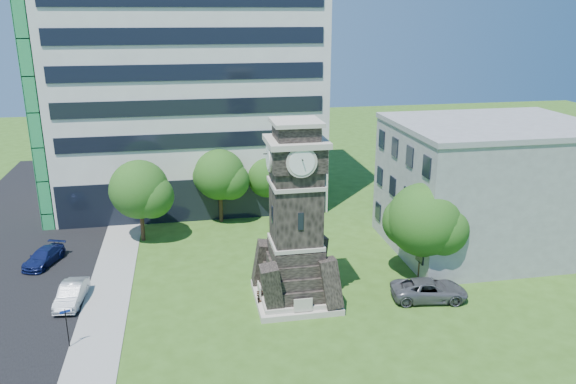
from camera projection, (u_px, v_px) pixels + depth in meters
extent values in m
plane|color=#325418|center=(255.00, 319.00, 35.47)|extent=(160.00, 160.00, 0.00)
cube|color=gray|center=(108.00, 294.00, 38.47)|extent=(3.00, 70.00, 0.06)
cube|color=beige|center=(295.00, 297.00, 37.81)|extent=(5.40, 5.40, 0.40)
cube|color=beige|center=(295.00, 292.00, 37.71)|extent=(4.80, 4.80, 0.30)
cube|color=black|center=(296.00, 198.00, 35.68)|extent=(3.00, 3.00, 6.40)
cube|color=beige|center=(296.00, 242.00, 36.60)|extent=(3.25, 3.25, 0.25)
cube|color=beige|center=(296.00, 183.00, 35.38)|extent=(3.25, 3.25, 0.25)
cube|color=black|center=(301.00, 221.00, 34.56)|extent=(0.35, 0.08, 1.10)
cube|color=black|center=(296.00, 156.00, 34.83)|extent=(3.30, 3.30, 1.60)
cube|color=beige|center=(296.00, 141.00, 34.56)|extent=(3.70, 3.70, 0.35)
cylinder|color=white|center=(302.00, 163.00, 33.17)|extent=(1.56, 0.06, 1.56)
cylinder|color=white|center=(268.00, 157.00, 34.52)|extent=(0.06, 1.56, 1.56)
cube|color=black|center=(296.00, 132.00, 34.37)|extent=(2.60, 2.60, 0.90)
cube|color=beige|center=(296.00, 122.00, 34.19)|extent=(3.00, 3.00, 0.25)
cube|color=white|center=(188.00, 61.00, 55.02)|extent=(25.00, 15.00, 28.00)
cube|color=black|center=(196.00, 199.00, 51.93)|extent=(24.50, 0.80, 4.00)
cube|color=#9A9D9F|center=(488.00, 189.00, 44.97)|extent=(15.00, 12.00, 10.00)
cube|color=#9A9D9F|center=(496.00, 125.00, 43.39)|extent=(15.20, 12.20, 0.40)
imported|color=#A7ABAF|center=(72.00, 294.00, 37.19)|extent=(1.82, 4.20, 1.34)
imported|color=#121B4E|center=(44.00, 257.00, 43.02)|extent=(3.01, 4.50, 1.21)
imported|color=#55555B|center=(429.00, 290.00, 37.67)|extent=(5.39, 3.07, 1.42)
cube|color=black|center=(258.00, 302.00, 36.77)|extent=(0.06, 0.49, 0.75)
cube|color=black|center=(286.00, 299.00, 37.10)|extent=(0.06, 0.49, 0.75)
cube|color=#312110|center=(272.00, 299.00, 36.90)|extent=(1.94, 0.52, 0.04)
cube|color=#312110|center=(272.00, 293.00, 37.03)|extent=(1.94, 0.04, 0.43)
cylinder|color=black|center=(67.00, 328.00, 32.07)|extent=(0.06, 0.06, 2.47)
cube|color=#0D3693|center=(65.00, 312.00, 31.74)|extent=(0.59, 0.04, 0.15)
cylinder|color=#332114|center=(142.00, 226.00, 47.37)|extent=(0.34, 0.34, 2.63)
sphere|color=#23651E|center=(139.00, 189.00, 46.39)|extent=(4.90, 4.90, 4.90)
sphere|color=#23651E|center=(152.00, 196.00, 46.26)|extent=(3.67, 3.67, 3.67)
sphere|color=#23651E|center=(130.00, 191.00, 46.91)|extent=(3.43, 3.43, 3.43)
cylinder|color=#332114|center=(221.00, 208.00, 51.68)|extent=(0.35, 0.35, 2.62)
sphere|color=#285118|center=(220.00, 175.00, 50.71)|extent=(4.62, 4.62, 4.62)
sphere|color=#285118|center=(230.00, 181.00, 50.59)|extent=(3.46, 3.46, 3.46)
sphere|color=#285118|center=(210.00, 176.00, 51.19)|extent=(3.23, 3.23, 3.23)
cylinder|color=#332114|center=(267.00, 203.00, 53.65)|extent=(0.34, 0.34, 2.21)
sphere|color=#255719|center=(267.00, 176.00, 52.83)|extent=(4.04, 4.04, 4.04)
sphere|color=#255719|center=(276.00, 181.00, 52.73)|extent=(3.03, 3.03, 3.03)
sphere|color=#255719|center=(259.00, 177.00, 53.25)|extent=(2.83, 2.83, 2.83)
cylinder|color=#332114|center=(421.00, 261.00, 40.69)|extent=(0.34, 0.34, 2.60)
sphere|color=#2E671E|center=(424.00, 220.00, 39.72)|extent=(5.29, 5.29, 5.29)
sphere|color=#2E671E|center=(441.00, 228.00, 39.56)|extent=(3.96, 3.96, 3.96)
sphere|color=#2E671E|center=(408.00, 221.00, 40.26)|extent=(3.70, 3.70, 3.70)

